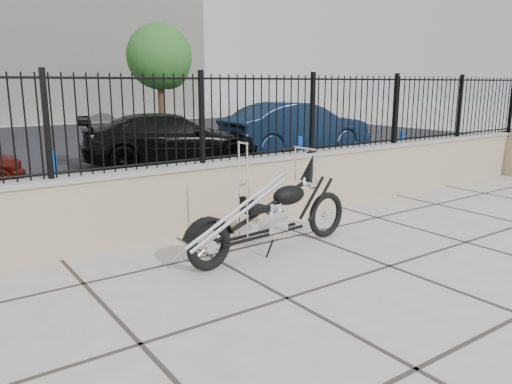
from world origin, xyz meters
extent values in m
plane|color=#99968E|center=(0.00, 0.00, 0.00)|extent=(90.00, 90.00, 0.00)
plane|color=black|center=(0.00, 12.50, 0.00)|extent=(30.00, 30.00, 0.00)
cube|color=gray|center=(0.00, 2.50, 0.48)|extent=(14.00, 0.36, 0.96)
cube|color=black|center=(0.00, 2.50, 1.56)|extent=(14.00, 0.08, 1.20)
imported|color=black|center=(1.22, 8.05, 0.65)|extent=(4.79, 2.99, 1.30)
imported|color=black|center=(5.13, 7.83, 0.75)|extent=(4.61, 1.80, 1.49)
cylinder|color=blue|center=(-2.34, 5.21, 0.46)|extent=(0.14, 0.14, 0.92)
cylinder|color=blue|center=(2.68, 4.76, 0.45)|extent=(0.11, 0.11, 0.90)
cylinder|color=#0E37D6|center=(5.96, 4.67, 0.43)|extent=(0.13, 0.13, 0.86)
cylinder|color=#382619|center=(4.94, 16.69, 1.29)|extent=(0.26, 0.26, 2.59)
sphere|color=#345B22|center=(4.94, 16.69, 3.28)|extent=(2.76, 2.76, 2.76)
camera|label=1|loc=(-4.34, -3.49, 2.04)|focal=35.00mm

